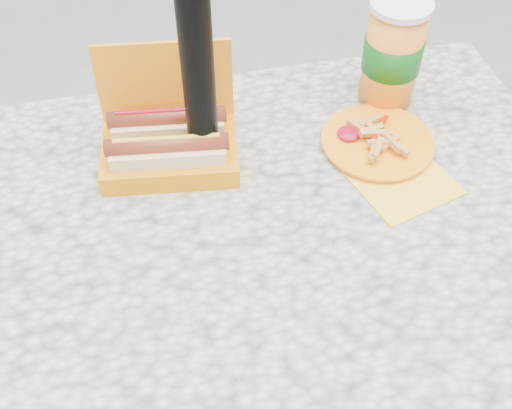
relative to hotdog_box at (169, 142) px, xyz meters
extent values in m
cube|color=beige|center=(0.05, -0.19, -0.07)|extent=(1.20, 0.80, 0.05)
cylinder|color=black|center=(0.55, 0.11, -0.44)|extent=(0.07, 0.07, 0.70)
cube|color=orange|center=(0.00, -0.01, -0.02)|extent=(0.24, 0.18, 0.04)
cube|color=orange|center=(0.01, 0.07, 0.07)|extent=(0.23, 0.04, 0.15)
cube|color=beige|center=(-0.01, -0.04, 0.00)|extent=(0.19, 0.08, 0.05)
cylinder|color=maroon|center=(-0.01, -0.04, 0.03)|extent=(0.20, 0.06, 0.03)
cylinder|color=gold|center=(-0.01, -0.04, 0.04)|extent=(0.17, 0.03, 0.01)
cube|color=beige|center=(0.00, 0.03, 0.00)|extent=(0.19, 0.08, 0.05)
cylinder|color=maroon|center=(0.00, 0.03, 0.03)|extent=(0.20, 0.06, 0.03)
cylinder|color=maroon|center=(0.00, 0.03, 0.04)|extent=(0.17, 0.03, 0.01)
cube|color=yellow|center=(0.37, -0.13, -0.04)|extent=(0.19, 0.19, 0.00)
cylinder|color=orange|center=(0.36, -0.05, -0.03)|extent=(0.19, 0.19, 0.01)
cylinder|color=orange|center=(0.36, -0.05, -0.03)|extent=(0.20, 0.20, 0.01)
cube|color=#CB8A46|center=(0.35, -0.04, -0.01)|extent=(0.05, 0.02, 0.01)
cube|color=#CB8A46|center=(0.37, -0.07, -0.02)|extent=(0.05, 0.03, 0.01)
cube|color=#CB8A46|center=(0.35, -0.04, -0.02)|extent=(0.02, 0.05, 0.01)
cube|color=#CB8A46|center=(0.37, -0.07, -0.01)|extent=(0.02, 0.05, 0.01)
cube|color=#CB8A46|center=(0.35, -0.04, -0.02)|extent=(0.04, 0.04, 0.01)
cube|color=#CB8A46|center=(0.34, -0.08, -0.01)|extent=(0.03, 0.05, 0.01)
cube|color=#CB8A46|center=(0.35, -0.03, -0.02)|extent=(0.02, 0.05, 0.01)
cube|color=#CB8A46|center=(0.38, -0.08, -0.02)|extent=(0.03, 0.05, 0.01)
cube|color=#CB8A46|center=(0.35, -0.05, -0.01)|extent=(0.05, 0.02, 0.01)
cube|color=#CB8A46|center=(0.33, -0.02, -0.02)|extent=(0.03, 0.05, 0.01)
cube|color=#CB8A46|center=(0.33, -0.08, -0.02)|extent=(0.03, 0.05, 0.01)
cube|color=#CB8A46|center=(0.35, -0.01, -0.02)|extent=(0.05, 0.03, 0.01)
cube|color=#CB8A46|center=(0.35, -0.07, -0.02)|extent=(0.05, 0.02, 0.01)
ellipsoid|color=maroon|center=(0.31, -0.02, -0.02)|extent=(0.04, 0.04, 0.01)
cube|color=red|center=(0.36, -0.03, -0.01)|extent=(0.06, 0.07, 0.00)
cylinder|color=orange|center=(0.42, 0.08, 0.05)|extent=(0.10, 0.10, 0.19)
cylinder|color=#0F5913|center=(0.42, 0.08, 0.06)|extent=(0.11, 0.11, 0.06)
cylinder|color=white|center=(0.42, 0.08, 0.15)|extent=(0.11, 0.11, 0.01)
camera|label=1|loc=(-0.04, -0.80, 0.73)|focal=45.00mm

